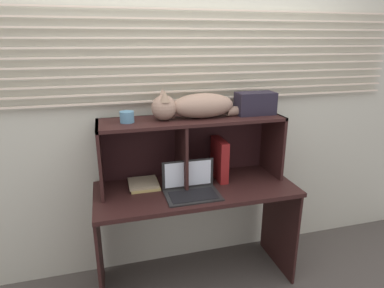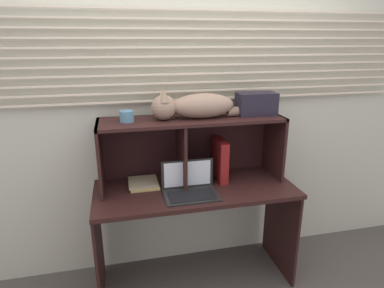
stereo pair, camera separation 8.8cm
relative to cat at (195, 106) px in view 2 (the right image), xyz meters
name	(u,v)px [view 2 (the right image)]	position (x,y,z in m)	size (l,w,h in m)	color
back_panel_with_blinds	(185,109)	(-0.02, 0.22, -0.06)	(4.40, 0.08, 2.50)	beige
desk	(195,207)	(-0.02, -0.11, -0.71)	(1.39, 0.58, 0.77)	black
hutch_shelf_unit	(190,137)	(-0.03, 0.03, -0.23)	(1.28, 0.34, 0.47)	black
cat	(195,106)	(0.00, 0.00, 0.00)	(0.79, 0.19, 0.20)	gray
laptop	(190,188)	(-0.08, -0.19, -0.51)	(0.36, 0.24, 0.21)	black
binder_upright	(220,160)	(0.19, 0.00, -0.40)	(0.06, 0.24, 0.30)	maroon
book_stack	(144,183)	(-0.37, 0.00, -0.54)	(0.21, 0.20, 0.04)	tan
small_basket	(127,116)	(-0.46, 0.00, -0.05)	(0.09, 0.09, 0.07)	teal
storage_box	(256,104)	(0.45, 0.00, -0.01)	(0.28, 0.14, 0.16)	black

